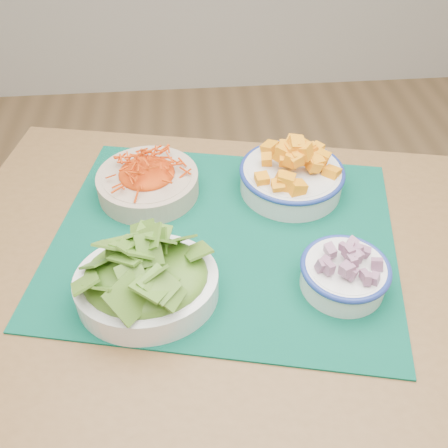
% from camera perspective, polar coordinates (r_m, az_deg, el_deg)
% --- Properties ---
extents(ground, '(4.00, 4.00, 0.00)m').
position_cam_1_polar(ground, '(1.54, 9.21, -22.02)').
color(ground, '#A88051').
rests_on(ground, ground).
extents(table, '(1.24, 0.96, 0.75)m').
position_cam_1_polar(table, '(0.95, 2.91, -8.97)').
color(table, brown).
rests_on(table, ground).
extents(placemat, '(0.70, 0.62, 0.00)m').
position_cam_1_polar(placemat, '(0.91, 0.00, -1.47)').
color(placemat, '#013528').
rests_on(placemat, table).
extents(carrot_bowl, '(0.24, 0.24, 0.07)m').
position_cam_1_polar(carrot_bowl, '(0.99, -8.74, 5.13)').
color(carrot_bowl, '#BEA88D').
rests_on(carrot_bowl, placemat).
extents(squash_bowl, '(0.23, 0.23, 0.10)m').
position_cam_1_polar(squash_bowl, '(0.98, 7.80, 6.09)').
color(squash_bowl, silver).
rests_on(squash_bowl, placemat).
extents(lettuce_bowl, '(0.23, 0.20, 0.11)m').
position_cam_1_polar(lettuce_bowl, '(0.78, -8.96, -5.87)').
color(lettuce_bowl, white).
rests_on(lettuce_bowl, placemat).
extents(onion_bowl, '(0.18, 0.18, 0.07)m').
position_cam_1_polar(onion_bowl, '(0.82, 13.64, -5.25)').
color(onion_bowl, white).
rests_on(onion_bowl, placemat).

